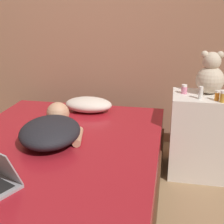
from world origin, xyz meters
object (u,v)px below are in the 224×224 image
bottle_orange (217,96)px  bottle_amber (223,97)px  person_lying (52,129)px  bottle_pink (184,89)px  teddy_bear (210,75)px  bottle_white (201,93)px  pillow (88,105)px

bottle_orange → bottle_amber: bearing=-50.3°
person_lying → bottle_pink: bearing=19.2°
teddy_bear → bottle_white: 0.22m
bottle_amber → bottle_orange: bearing=129.7°
bottle_orange → bottle_pink: bottle_orange is taller
bottle_white → teddy_bear: bearing=66.4°
bottle_white → bottle_amber: bottle_white is taller
bottle_pink → bottle_amber: (0.28, -0.19, 0.01)m
bottle_pink → bottle_white: bottle_white is taller
person_lying → bottle_amber: 1.31m
pillow → bottle_pink: (0.86, -0.10, 0.22)m
teddy_bear → bottle_white: bearing=-113.6°
pillow → bottle_orange: bearing=-12.9°
pillow → bottle_pink: 0.89m
teddy_bear → bottle_pink: size_ratio=4.62×
pillow → bottle_amber: bottle_amber is taller
person_lying → teddy_bear: size_ratio=2.16×
bottle_orange → bottle_pink: (-0.24, 0.15, -0.00)m
pillow → bottle_orange: size_ratio=5.47×
bottle_pink → bottle_amber: bottle_amber is taller
bottle_orange → pillow: bearing=167.1°
teddy_bear → bottle_amber: teddy_bear is taller
pillow → bottle_white: (0.98, -0.24, 0.23)m
bottle_pink → bottle_white: bearing=-48.4°
pillow → teddy_bear: (1.06, -0.06, 0.33)m
bottle_orange → bottle_white: (-0.12, 0.01, 0.01)m
person_lying → bottle_amber: size_ratio=8.44×
teddy_bear → bottle_pink: teddy_bear is taller
person_lying → bottle_pink: size_ratio=9.99×
teddy_bear → bottle_orange: 0.23m
teddy_bear → bottle_orange: size_ratio=4.38×
bottle_orange → bottle_amber: 0.05m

